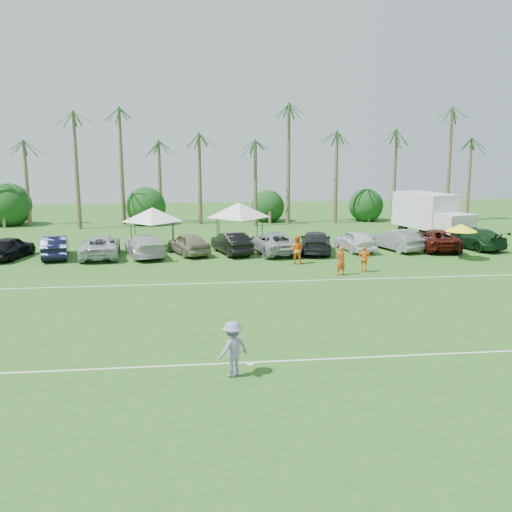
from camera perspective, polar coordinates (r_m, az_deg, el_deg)
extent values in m
plane|color=#275A1B|center=(18.71, -0.56, -12.88)|extent=(120.00, 120.00, 0.00)
cube|color=white|center=(20.54, -1.17, -10.61)|extent=(80.00, 0.10, 0.01)
cube|color=white|center=(31.97, -3.24, -2.69)|extent=(80.00, 0.10, 0.01)
cone|color=brown|center=(57.15, -22.25, 7.13)|extent=(0.44, 0.44, 9.00)
cone|color=brown|center=(56.00, -17.31, 7.90)|extent=(0.44, 0.44, 10.00)
cone|color=brown|center=(55.39, -13.23, 8.60)|extent=(0.44, 0.44, 11.00)
cone|color=brown|center=(55.17, -9.00, 7.18)|extent=(0.44, 0.44, 8.00)
cone|color=brown|center=(55.12, -4.82, 7.79)|extent=(0.44, 0.44, 9.00)
cone|color=brown|center=(55.37, -0.65, 8.36)|extent=(0.44, 0.44, 10.00)
cone|color=brown|center=(55.91, 3.48, 8.88)|extent=(0.44, 0.44, 11.00)
cone|color=brown|center=(57.08, 8.45, 7.32)|extent=(0.44, 0.44, 8.00)
cone|color=brown|center=(58.55, 13.24, 7.73)|extent=(0.44, 0.44, 9.00)
cone|color=brown|center=(60.40, 17.77, 8.07)|extent=(0.44, 0.44, 10.00)
cone|color=brown|center=(62.13, 21.20, 8.38)|extent=(0.44, 0.44, 11.00)
cylinder|color=brown|center=(58.99, -23.60, 3.41)|extent=(0.30, 0.30, 1.40)
sphere|color=#103913|center=(58.87, -23.69, 4.47)|extent=(4.00, 4.00, 4.00)
cylinder|color=brown|center=(56.58, -10.89, 3.85)|extent=(0.30, 0.30, 1.40)
sphere|color=#103913|center=(56.46, -10.93, 4.96)|extent=(4.00, 4.00, 4.00)
cylinder|color=brown|center=(56.97, 1.26, 4.10)|extent=(0.30, 0.30, 1.40)
sphere|color=#103913|center=(56.84, 1.27, 5.20)|extent=(4.00, 4.00, 4.00)
cylinder|color=brown|center=(59.17, 10.93, 4.16)|extent=(0.30, 0.30, 1.40)
sphere|color=#103913|center=(59.05, 10.96, 5.22)|extent=(4.00, 4.00, 4.00)
imported|color=#DC4F18|center=(34.03, 8.46, -0.46)|extent=(0.73, 0.59, 1.75)
imported|color=orange|center=(36.96, 4.11, 0.64)|extent=(1.11, 1.01, 1.86)
imported|color=orange|center=(35.08, 10.79, -0.31)|extent=(1.01, 0.62, 1.60)
cube|color=silver|center=(49.41, 16.54, 4.43)|extent=(4.16, 5.72, 2.79)
cube|color=silver|center=(46.89, 19.25, 2.56)|extent=(3.04, 2.67, 2.34)
cube|color=black|center=(46.33, 19.92, 2.00)|extent=(2.55, 1.06, 1.12)
cube|color=#E5590C|center=(50.37, 17.74, 3.91)|extent=(0.54, 1.72, 1.00)
cylinder|color=black|center=(46.40, 18.00, 1.72)|extent=(0.61, 1.06, 1.00)
cylinder|color=black|center=(47.90, 20.01, 1.87)|extent=(0.61, 1.06, 1.00)
cylinder|color=black|center=(49.96, 14.46, 2.54)|extent=(0.61, 1.06, 1.00)
cylinder|color=black|center=(51.36, 16.43, 2.66)|extent=(0.61, 1.06, 1.00)
cylinder|color=black|center=(41.42, -12.36, 1.68)|extent=(0.06, 0.06, 2.06)
cylinder|color=black|center=(41.23, -8.35, 1.78)|extent=(0.06, 0.06, 2.06)
cylinder|color=black|center=(44.27, -12.00, 2.29)|extent=(0.06, 0.06, 2.06)
cylinder|color=black|center=(44.10, -8.25, 2.38)|extent=(0.06, 0.06, 2.06)
pyramid|color=white|center=(42.46, -10.33, 4.80)|extent=(4.46, 4.46, 1.03)
cylinder|color=black|center=(41.53, -3.70, 2.06)|extent=(0.06, 0.06, 2.23)
cylinder|color=black|center=(41.81, 0.62, 2.14)|extent=(0.06, 0.06, 2.23)
cylinder|color=black|center=(44.64, -3.91, 2.68)|extent=(0.06, 0.06, 2.23)
cylinder|color=black|center=(44.90, 0.11, 2.76)|extent=(0.06, 0.06, 2.23)
pyramid|color=silver|center=(42.92, -1.74, 5.37)|extent=(4.82, 4.82, 1.12)
cylinder|color=black|center=(40.52, 19.74, 1.17)|extent=(0.05, 0.05, 2.19)
cone|color=#FCF81A|center=(40.36, 19.84, 2.70)|extent=(2.19, 2.19, 0.50)
imported|color=#867CB0|center=(19.16, -2.35, -9.25)|extent=(1.40, 1.25, 1.88)
cylinder|color=white|center=(19.23, -0.58, -10.73)|extent=(0.27, 0.27, 0.03)
imported|color=black|center=(42.07, -23.43, 0.80)|extent=(2.77, 4.79, 1.53)
imported|color=black|center=(41.23, -19.44, 0.89)|extent=(2.41, 4.87, 1.53)
imported|color=#B4B8BC|center=(40.53, -15.33, 0.96)|extent=(2.98, 5.70, 1.53)
imported|color=#BCBCBC|center=(40.06, -11.09, 1.03)|extent=(3.37, 5.65, 1.53)
imported|color=gray|center=(40.36, -6.77, 1.24)|extent=(3.38, 4.85, 1.53)
imported|color=black|center=(40.36, -2.49, 1.30)|extent=(2.84, 4.92, 1.53)
imported|color=#9B9FA3|center=(40.50, 1.79, 1.34)|extent=(3.36, 5.84, 1.53)
imported|color=black|center=(41.00, 5.98, 1.41)|extent=(3.21, 5.62, 1.53)
imported|color=white|center=(42.08, 9.89, 1.55)|extent=(2.42, 4.71, 1.53)
imported|color=gray|center=(42.96, 13.78, 1.59)|extent=(2.97, 4.93, 1.53)
imported|color=#420F0A|center=(43.97, 17.53, 1.60)|extent=(3.29, 5.82, 1.53)
imported|color=black|center=(45.41, 20.93, 1.67)|extent=(3.46, 5.66, 1.53)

